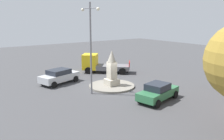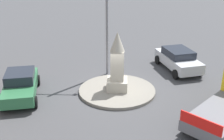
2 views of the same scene
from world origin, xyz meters
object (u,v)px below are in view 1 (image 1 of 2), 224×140
object	(u,v)px
monument	(112,70)
truck_yellow_passing	(100,64)
car_green_near_island	(158,92)
car_silver_approaching	(59,76)
streetlamp	(91,41)

from	to	relation	value
monument	truck_yellow_passing	xyz separation A→B (m)	(-5.96, 2.41, -0.66)
monument	car_green_near_island	distance (m)	5.59
truck_yellow_passing	car_silver_approaching	bearing A→B (deg)	-73.98
car_green_near_island	truck_yellow_passing	distance (m)	11.53
monument	truck_yellow_passing	size ratio (longest dim) A/B	0.62
monument	car_silver_approaching	size ratio (longest dim) A/B	0.77
car_green_near_island	car_silver_approaching	bearing A→B (deg)	-154.68
car_green_near_island	truck_yellow_passing	xyz separation A→B (m)	(-11.42, 1.59, 0.28)
car_silver_approaching	truck_yellow_passing	bearing A→B (deg)	106.02
streetlamp	car_green_near_island	distance (m)	7.16
car_silver_approaching	streetlamp	bearing A→B (deg)	11.24
monument	car_silver_approaching	bearing A→B (deg)	-138.20
streetlamp	car_green_near_island	size ratio (longest dim) A/B	1.80
streetlamp	monument	bearing A→B (deg)	105.03
monument	streetlamp	bearing A→B (deg)	-74.97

